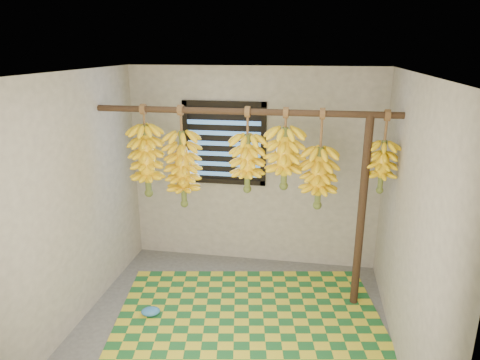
% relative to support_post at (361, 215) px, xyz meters
% --- Properties ---
extents(floor, '(3.00, 3.00, 0.01)m').
position_rel_support_post_xyz_m(floor, '(-1.20, -0.70, -1.00)').
color(floor, '#4F4F4F').
rests_on(floor, ground).
extents(ceiling, '(3.00, 3.00, 0.01)m').
position_rel_support_post_xyz_m(ceiling, '(-1.20, -0.70, 1.40)').
color(ceiling, silver).
rests_on(ceiling, wall_back).
extents(wall_back, '(3.00, 0.01, 2.40)m').
position_rel_support_post_xyz_m(wall_back, '(-1.20, 0.80, 0.20)').
color(wall_back, gray).
rests_on(wall_back, floor).
extents(wall_left, '(0.01, 3.00, 2.40)m').
position_rel_support_post_xyz_m(wall_left, '(-2.71, -0.70, 0.20)').
color(wall_left, gray).
rests_on(wall_left, floor).
extents(wall_right, '(0.01, 3.00, 2.40)m').
position_rel_support_post_xyz_m(wall_right, '(0.30, -0.70, 0.20)').
color(wall_right, gray).
rests_on(wall_right, floor).
extents(window, '(1.00, 0.04, 1.00)m').
position_rel_support_post_xyz_m(window, '(-1.55, 0.78, 0.50)').
color(window, black).
rests_on(window, wall_back).
extents(hanging_pole, '(3.00, 0.06, 0.06)m').
position_rel_support_post_xyz_m(hanging_pole, '(-1.20, 0.00, 1.00)').
color(hanging_pole, '#3B261A').
rests_on(hanging_pole, wall_left).
extents(support_post, '(0.08, 0.08, 2.00)m').
position_rel_support_post_xyz_m(support_post, '(0.00, 0.00, 0.00)').
color(support_post, '#3B261A').
rests_on(support_post, floor).
extents(woven_mat, '(2.94, 2.51, 0.01)m').
position_rel_support_post_xyz_m(woven_mat, '(-1.03, -0.59, -0.99)').
color(woven_mat, '#1B5D29').
rests_on(woven_mat, floor).
extents(plastic_bag, '(0.22, 0.19, 0.08)m').
position_rel_support_post_xyz_m(plastic_bag, '(-2.04, -0.59, -0.95)').
color(plastic_bag, '#3175B8').
rests_on(plastic_bag, woven_mat).
extents(banana_bunch_a, '(0.33, 0.33, 0.96)m').
position_rel_support_post_xyz_m(banana_bunch_a, '(-2.22, 0.00, 0.46)').
color(banana_bunch_a, brown).
rests_on(banana_bunch_a, hanging_pole).
extents(banana_bunch_b, '(0.37, 0.37, 1.06)m').
position_rel_support_post_xyz_m(banana_bunch_b, '(-1.83, 0.00, 0.39)').
color(banana_bunch_b, brown).
rests_on(banana_bunch_b, hanging_pole).
extents(banana_bunch_c, '(0.34, 0.34, 0.86)m').
position_rel_support_post_xyz_m(banana_bunch_c, '(-1.15, 0.00, 0.49)').
color(banana_bunch_c, brown).
rests_on(banana_bunch_c, hanging_pole).
extents(banana_bunch_d, '(0.36, 0.36, 0.81)m').
position_rel_support_post_xyz_m(banana_bunch_d, '(-0.78, 0.00, 0.55)').
color(banana_bunch_d, brown).
rests_on(banana_bunch_d, hanging_pole).
extents(banana_bunch_e, '(0.34, 0.34, 0.99)m').
position_rel_support_post_xyz_m(banana_bunch_e, '(-0.44, 0.00, 0.37)').
color(banana_bunch_e, brown).
rests_on(banana_bunch_e, hanging_pole).
extents(banana_bunch_f, '(0.28, 0.28, 0.80)m').
position_rel_support_post_xyz_m(banana_bunch_f, '(0.15, 0.00, 0.51)').
color(banana_bunch_f, brown).
rests_on(banana_bunch_f, hanging_pole).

